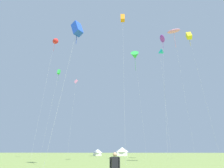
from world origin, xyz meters
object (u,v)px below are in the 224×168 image
(kite_pink_diamond, at_px, (76,83))
(festival_tent_right, at_px, (122,151))
(kite_green_box, at_px, (59,72))
(kite_blue_box, at_px, (77,29))
(festival_tent_left, at_px, (98,152))
(kite_red_delta, at_px, (55,40))
(kite_green_delta, at_px, (135,56))
(kite_cyan_delta, at_px, (160,52))
(kite_pink_parafoil, at_px, (174,31))
(kite_yellow_box, at_px, (189,36))
(kite_purple_parafoil, at_px, (162,39))
(kite_orange_box, at_px, (123,18))

(kite_pink_diamond, relative_size, festival_tent_right, 5.41)
(kite_green_box, bearing_deg, kite_pink_diamond, 81.76)
(kite_blue_box, relative_size, festival_tent_left, 5.16)
(kite_red_delta, relative_size, kite_green_delta, 0.98)
(kite_green_delta, bearing_deg, kite_pink_diamond, 168.41)
(kite_cyan_delta, xyz_separation_m, kite_pink_parafoil, (5.80, 4.64, 9.82))
(kite_red_delta, height_order, kite_cyan_delta, kite_red_delta)
(kite_yellow_box, height_order, kite_purple_parafoil, kite_yellow_box)
(kite_pink_parafoil, relative_size, festival_tent_left, 10.04)
(kite_pink_parafoil, bearing_deg, kite_orange_box, -127.13)
(kite_green_delta, distance_m, festival_tent_right, 36.90)
(kite_cyan_delta, bearing_deg, kite_pink_parafoil, 38.66)
(kite_blue_box, xyz_separation_m, kite_purple_parafoil, (14.78, 12.57, 5.89))
(kite_purple_parafoil, bearing_deg, kite_yellow_box, 36.64)
(kite_red_delta, height_order, kite_green_delta, kite_green_delta)
(festival_tent_right, bearing_deg, kite_red_delta, -121.39)
(kite_pink_parafoil, distance_m, kite_pink_diamond, 37.18)
(kite_red_delta, bearing_deg, festival_tent_left, 73.35)
(kite_red_delta, relative_size, kite_pink_parafoil, 0.89)
(kite_yellow_box, bearing_deg, kite_orange_box, -146.33)
(kite_pink_diamond, bearing_deg, kite_purple_parafoil, -46.77)
(kite_blue_box, height_order, kite_pink_diamond, kite_pink_diamond)
(kite_green_delta, bearing_deg, kite_pink_parafoil, -30.57)
(kite_pink_parafoil, relative_size, festival_tent_right, 7.73)
(kite_green_delta, distance_m, festival_tent_left, 39.76)
(kite_cyan_delta, relative_size, festival_tent_left, 7.49)
(kite_green_box, bearing_deg, festival_tent_right, 57.31)
(kite_blue_box, distance_m, kite_purple_parafoil, 20.28)
(kite_blue_box, distance_m, festival_tent_right, 57.66)
(festival_tent_left, bearing_deg, kite_purple_parafoil, -65.53)
(kite_red_delta, height_order, kite_green_box, kite_red_delta)
(festival_tent_right, bearing_deg, kite_blue_box, -95.23)
(kite_cyan_delta, distance_m, kite_purple_parafoil, 11.81)
(kite_orange_box, relative_size, festival_tent_right, 5.50)
(kite_yellow_box, bearing_deg, festival_tent_left, 126.66)
(kite_green_delta, xyz_separation_m, kite_green_box, (-23.10, -8.16, -8.98))
(kite_green_delta, distance_m, kite_blue_box, 39.71)
(kite_green_box, height_order, festival_tent_right, kite_green_box)
(kite_red_delta, xyz_separation_m, festival_tent_left, (9.21, 30.80, -31.28))
(kite_red_delta, height_order, festival_tent_right, kite_red_delta)
(kite_blue_box, distance_m, kite_pink_parafoil, 40.75)
(kite_purple_parafoil, distance_m, kite_green_box, 31.23)
(kite_green_delta, relative_size, kite_orange_box, 1.28)
(kite_cyan_delta, xyz_separation_m, kite_purple_parafoil, (-1.71, -11.29, -3.04))
(kite_pink_diamond, height_order, kite_purple_parafoil, kite_pink_diamond)
(festival_tent_left, bearing_deg, kite_pink_parafoil, -44.68)
(kite_green_delta, height_order, kite_pink_parafoil, kite_pink_parafoil)
(kite_pink_diamond, relative_size, kite_purple_parafoil, 1.07)
(kite_green_delta, xyz_separation_m, kite_blue_box, (-10.38, -35.53, -14.39))
(kite_red_delta, distance_m, kite_cyan_delta, 30.74)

